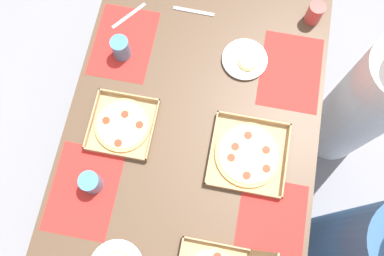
# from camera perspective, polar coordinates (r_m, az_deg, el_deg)

# --- Properties ---
(ground_plane) EXTENTS (6.00, 6.00, 0.00)m
(ground_plane) POSITION_cam_1_polar(r_m,az_deg,el_deg) (2.32, 0.00, -5.19)
(ground_plane) COLOR gray
(dining_table) EXTENTS (1.48, 1.05, 0.72)m
(dining_table) POSITION_cam_1_polar(r_m,az_deg,el_deg) (1.71, 0.00, -0.94)
(dining_table) COLOR #3F3328
(dining_table) RESTS_ON ground_plane
(placemat_near_left) EXTENTS (0.36, 0.26, 0.00)m
(placemat_near_left) POSITION_cam_1_polar(r_m,az_deg,el_deg) (1.80, -9.94, 12.16)
(placemat_near_left) COLOR red
(placemat_near_left) RESTS_ON dining_table
(placemat_near_right) EXTENTS (0.36, 0.26, 0.00)m
(placemat_near_right) POSITION_cam_1_polar(r_m,az_deg,el_deg) (1.62, -15.50, -8.73)
(placemat_near_right) COLOR red
(placemat_near_right) RESTS_ON dining_table
(placemat_far_left) EXTENTS (0.36, 0.26, 0.00)m
(placemat_far_left) POSITION_cam_1_polar(r_m,az_deg,el_deg) (1.76, 14.18, 8.03)
(placemat_far_left) COLOR red
(placemat_far_left) RESTS_ON dining_table
(placemat_far_right) EXTENTS (0.36, 0.26, 0.00)m
(placemat_far_right) POSITION_cam_1_polar(r_m,az_deg,el_deg) (1.58, 11.43, -13.88)
(placemat_far_right) COLOR red
(placemat_far_right) RESTS_ON dining_table
(pizza_box_edge_far) EXTENTS (0.26, 0.26, 0.04)m
(pizza_box_edge_far) POSITION_cam_1_polar(r_m,az_deg,el_deg) (1.64, -10.07, 0.42)
(pizza_box_edge_far) COLOR tan
(pizza_box_edge_far) RESTS_ON dining_table
(pizza_box_corner_left) EXTENTS (0.31, 0.31, 0.04)m
(pizza_box_corner_left) POSITION_cam_1_polar(r_m,az_deg,el_deg) (1.59, 8.20, -3.85)
(pizza_box_corner_left) COLOR tan
(pizza_box_corner_left) RESTS_ON dining_table
(plate_far_left) EXTENTS (0.20, 0.20, 0.03)m
(plate_far_left) POSITION_cam_1_polar(r_m,az_deg,el_deg) (1.74, 7.72, 9.81)
(plate_far_left) COLOR white
(plate_far_left) RESTS_ON dining_table
(cup_red) EXTENTS (0.07, 0.07, 0.10)m
(cup_red) POSITION_cam_1_polar(r_m,az_deg,el_deg) (1.87, 17.44, 15.68)
(cup_red) COLOR #BF4742
(cup_red) RESTS_ON dining_table
(cup_spare) EXTENTS (0.08, 0.08, 0.10)m
(cup_spare) POSITION_cam_1_polar(r_m,az_deg,el_deg) (1.73, -10.33, 11.39)
(cup_spare) COLOR teal
(cup_spare) RESTS_ON dining_table
(cup_clear_right) EXTENTS (0.08, 0.08, 0.09)m
(cup_clear_right) POSITION_cam_1_polar(r_m,az_deg,el_deg) (1.57, -14.52, -7.71)
(cup_clear_right) COLOR teal
(cup_clear_right) RESTS_ON dining_table
(fork_by_near_left) EXTENTS (0.02, 0.19, 0.00)m
(fork_by_near_left) POSITION_cam_1_polar(r_m,az_deg,el_deg) (1.86, 0.25, 16.66)
(fork_by_near_left) COLOR #B7B7BC
(fork_by_near_left) RESTS_ON dining_table
(fork_by_far_right) EXTENTS (0.16, 0.13, 0.00)m
(fork_by_far_right) POSITION_cam_1_polar(r_m,az_deg,el_deg) (1.87, -9.17, 15.86)
(fork_by_far_right) COLOR #B7B7BC
(fork_by_far_right) RESTS_ON dining_table
(diner_left_seat) EXTENTS (0.32, 0.32, 1.12)m
(diner_left_seat) POSITION_cam_1_polar(r_m,az_deg,el_deg) (2.06, 23.82, 3.04)
(diner_left_seat) COLOR white
(diner_left_seat) RESTS_ON ground_plane
(diner_right_seat) EXTENTS (0.32, 0.32, 1.19)m
(diner_right_seat) POSITION_cam_1_polar(r_m,az_deg,el_deg) (1.87, 23.08, -15.68)
(diner_right_seat) COLOR #33598C
(diner_right_seat) RESTS_ON ground_plane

